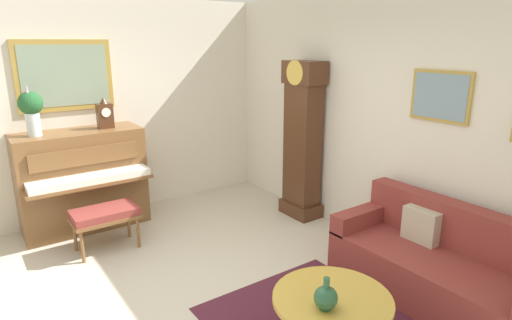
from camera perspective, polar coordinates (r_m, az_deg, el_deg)
ground_plane at (r=4.03m, az=-9.14°, el=-19.28°), size 6.40×6.00×0.10m
wall_left at (r=5.84m, az=-21.31°, el=6.37°), size 0.13×4.90×2.80m
wall_back at (r=4.90m, az=16.26°, el=5.14°), size 5.30×0.13×2.80m
piano at (r=5.60m, az=-22.25°, el=-2.46°), size 0.87×1.44×1.22m
piano_bench at (r=4.97m, az=-19.65°, el=-7.01°), size 0.42×0.70×0.48m
grandfather_clock at (r=5.48m, az=6.24°, el=2.06°), size 0.52×0.34×2.03m
couch at (r=4.23m, az=23.65°, el=-13.00°), size 1.90×0.80×0.84m
coffee_table at (r=3.32m, az=10.21°, el=-18.10°), size 0.88×0.88×0.45m
mantel_clock at (r=5.50m, az=-19.66°, el=5.82°), size 0.13×0.18×0.38m
flower_vase at (r=5.33m, az=-27.99°, el=6.17°), size 0.26×0.26×0.58m
green_jug at (r=3.12m, az=9.36°, el=-17.78°), size 0.17×0.17×0.24m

